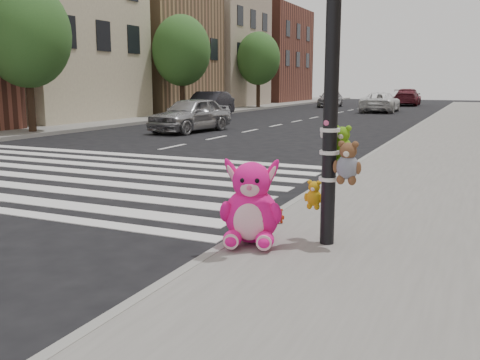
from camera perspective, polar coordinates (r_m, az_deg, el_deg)
The scene contains 19 objects.
ground at distance 6.07m, azimuth -20.70°, elevation -9.14°, with size 120.00×120.00×0.00m, color black.
sidewalk_far at distance 29.83m, azimuth -11.93°, elevation 6.55°, with size 6.00×80.00×0.14m, color slate.
curb_edge at distance 14.34m, azimuth 13.86°, elevation 2.53°, with size 0.12×80.00×0.15m, color gray.
crosswalk at distance 12.75m, azimuth -18.57°, elevation 1.05°, with size 11.00×6.00×0.01m, color silver, non-canonical shape.
bld_far_b at distance 28.95m, azimuth -19.37°, elevation 16.86°, with size 6.00×8.00×11.00m, color beige.
bld_far_c at distance 35.90m, azimuth -9.01°, elevation 13.54°, with size 6.00×8.00×8.00m, color #967550.
bld_far_d at distance 43.75m, azimuth -2.35°, elevation 14.38°, with size 6.00×8.00×10.00m, color tan.
bld_far_e at distance 53.76m, azimuth 3.08°, elevation 13.10°, with size 6.00×10.00×9.00m, color brown.
signal_pole at distance 5.99m, azimuth 10.06°, elevation 8.31°, with size 0.70×0.50×4.00m.
tree_far_a at distance 21.50m, azimuth -21.85°, elevation 14.18°, with size 3.20×3.20×5.44m.
tree_far_b at distance 30.22m, azimuth -6.27°, elevation 13.55°, with size 3.20×3.20×5.44m.
tree_far_c at distance 40.07m, azimuth 1.98°, elevation 12.81°, with size 3.20×3.20×5.44m.
pink_bunny at distance 6.07m, azimuth 1.20°, elevation -3.06°, with size 0.78×0.86×1.00m.
red_teddy at distance 7.01m, azimuth 4.23°, elevation -3.85°, with size 0.13×0.09×0.19m, color #B82D12, non-canonical shape.
car_silver_far at distance 21.51m, azimuth -5.27°, elevation 6.98°, with size 1.63×4.05×1.38m, color #9E9FA3.
car_dark_far at distance 29.96m, azimuth -3.33°, elevation 8.02°, with size 1.53×4.39×1.45m, color black.
car_white_near at distance 36.75m, azimuth 14.75°, elevation 8.02°, with size 2.15×4.66×1.30m, color white.
car_maroon_near at distance 47.85m, azimuth 17.43°, elevation 8.43°, with size 1.98×4.87×1.41m, color maroon.
car_silver_deep at distance 43.60m, azimuth 9.62°, elevation 8.57°, with size 1.59×3.94×1.34m, color #A8A7AC.
Camera 1 is at (4.13, -3.98, 1.96)m, focal length 40.00 mm.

